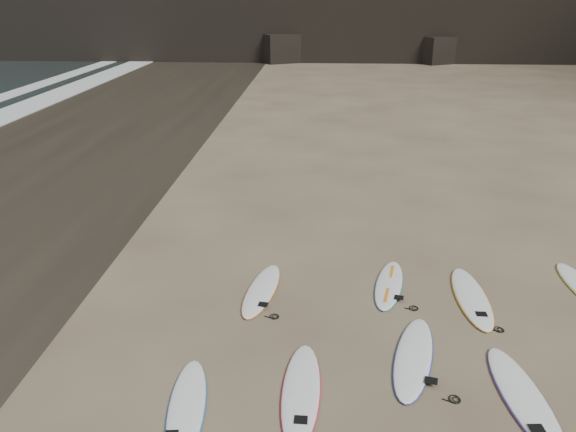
{
  "coord_description": "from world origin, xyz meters",
  "views": [
    {
      "loc": [
        -2.1,
        -8.0,
        6.08
      ],
      "look_at": [
        -2.74,
        3.35,
        1.5
      ],
      "focal_mm": 35.0,
      "sensor_mm": 36.0,
      "label": 1
    }
  ],
  "objects_px": {
    "surfboard_3": "(523,397)",
    "surfboard_6": "(389,284)",
    "surfboard_2": "(414,356)",
    "surfboard_7": "(471,297)",
    "surfboard_1": "(301,390)",
    "surfboard_0": "(187,406)",
    "surfboard_5": "(262,290)"
  },
  "relations": [
    {
      "from": "surfboard_2",
      "to": "surfboard_7",
      "type": "relative_size",
      "value": 0.98
    },
    {
      "from": "surfboard_0",
      "to": "surfboard_1",
      "type": "height_order",
      "value": "surfboard_1"
    },
    {
      "from": "surfboard_2",
      "to": "surfboard_1",
      "type": "bearing_deg",
      "value": -138.07
    },
    {
      "from": "surfboard_6",
      "to": "surfboard_1",
      "type": "bearing_deg",
      "value": -104.24
    },
    {
      "from": "surfboard_1",
      "to": "surfboard_6",
      "type": "distance_m",
      "value": 4.1
    },
    {
      "from": "surfboard_3",
      "to": "surfboard_6",
      "type": "relative_size",
      "value": 1.15
    },
    {
      "from": "surfboard_5",
      "to": "surfboard_6",
      "type": "bearing_deg",
      "value": 16.85
    },
    {
      "from": "surfboard_0",
      "to": "surfboard_3",
      "type": "height_order",
      "value": "surfboard_3"
    },
    {
      "from": "surfboard_5",
      "to": "surfboard_7",
      "type": "distance_m",
      "value": 4.48
    },
    {
      "from": "surfboard_5",
      "to": "surfboard_0",
      "type": "bearing_deg",
      "value": -93.61
    },
    {
      "from": "surfboard_1",
      "to": "surfboard_5",
      "type": "relative_size",
      "value": 1.05
    },
    {
      "from": "surfboard_2",
      "to": "surfboard_6",
      "type": "relative_size",
      "value": 1.12
    },
    {
      "from": "surfboard_5",
      "to": "surfboard_3",
      "type": "bearing_deg",
      "value": -26.85
    },
    {
      "from": "surfboard_3",
      "to": "surfboard_5",
      "type": "xyz_separation_m",
      "value": [
        -4.53,
        3.22,
        -0.0
      ]
    },
    {
      "from": "surfboard_1",
      "to": "surfboard_3",
      "type": "distance_m",
      "value": 3.56
    },
    {
      "from": "surfboard_6",
      "to": "surfboard_3",
      "type": "bearing_deg",
      "value": -52.3
    },
    {
      "from": "surfboard_2",
      "to": "surfboard_7",
      "type": "height_order",
      "value": "surfboard_7"
    },
    {
      "from": "surfboard_6",
      "to": "surfboard_5",
      "type": "bearing_deg",
      "value": -159.57
    },
    {
      "from": "surfboard_6",
      "to": "surfboard_7",
      "type": "xyz_separation_m",
      "value": [
        1.68,
        -0.47,
        0.01
      ]
    },
    {
      "from": "surfboard_2",
      "to": "surfboard_5",
      "type": "relative_size",
      "value": 1.07
    },
    {
      "from": "surfboard_1",
      "to": "surfboard_7",
      "type": "xyz_separation_m",
      "value": [
        3.5,
        3.2,
        0.0
      ]
    },
    {
      "from": "surfboard_0",
      "to": "surfboard_7",
      "type": "distance_m",
      "value": 6.43
    },
    {
      "from": "surfboard_3",
      "to": "surfboard_7",
      "type": "relative_size",
      "value": 1.01
    },
    {
      "from": "surfboard_6",
      "to": "surfboard_7",
      "type": "height_order",
      "value": "surfboard_7"
    },
    {
      "from": "surfboard_1",
      "to": "surfboard_7",
      "type": "height_order",
      "value": "surfboard_7"
    },
    {
      "from": "surfboard_0",
      "to": "surfboard_7",
      "type": "bearing_deg",
      "value": 28.3
    },
    {
      "from": "surfboard_0",
      "to": "surfboard_3",
      "type": "xyz_separation_m",
      "value": [
        5.33,
        0.51,
        0.01
      ]
    },
    {
      "from": "surfboard_2",
      "to": "surfboard_7",
      "type": "bearing_deg",
      "value": 69.0
    },
    {
      "from": "surfboard_2",
      "to": "surfboard_7",
      "type": "xyz_separation_m",
      "value": [
        1.54,
        2.18,
        0.0
      ]
    },
    {
      "from": "surfboard_5",
      "to": "surfboard_6",
      "type": "xyz_separation_m",
      "value": [
        2.79,
        0.41,
        -0.0
      ]
    },
    {
      "from": "surfboard_0",
      "to": "surfboard_3",
      "type": "relative_size",
      "value": 0.88
    },
    {
      "from": "surfboard_0",
      "to": "surfboard_2",
      "type": "bearing_deg",
      "value": 15.24
    }
  ]
}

